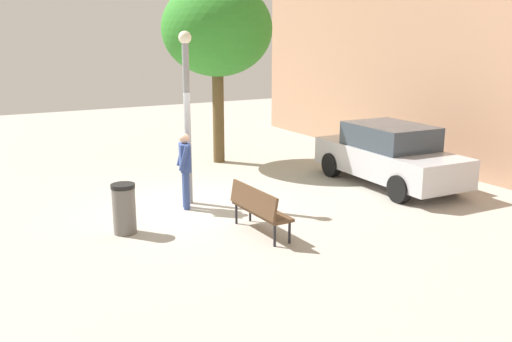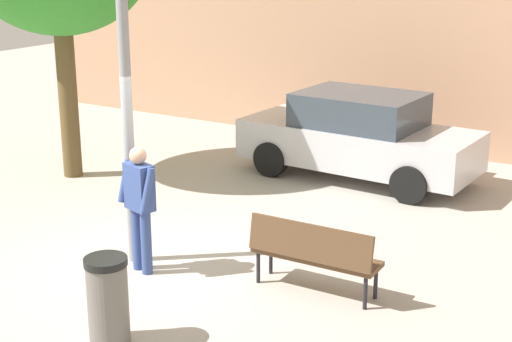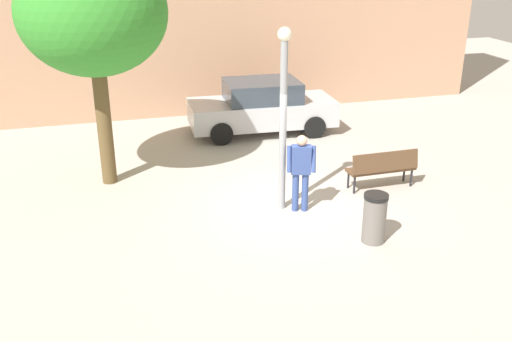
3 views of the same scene
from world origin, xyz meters
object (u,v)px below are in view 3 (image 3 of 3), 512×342
at_px(person_by_lamppost, 301,168).
at_px(lamppost, 283,109).
at_px(park_bench, 383,166).
at_px(plaza_tree, 93,14).
at_px(trash_bin, 374,218).
at_px(parked_car_silver, 262,107).

bearing_deg(person_by_lamppost, lamppost, 146.01).
bearing_deg(park_bench, plaza_tree, 160.91).
distance_m(park_bench, trash_bin, 2.55).
height_order(person_by_lamppost, park_bench, person_by_lamppost).
height_order(person_by_lamppost, trash_bin, person_by_lamppost).
bearing_deg(plaza_tree, person_by_lamppost, -34.81).
relative_size(park_bench, trash_bin, 1.65).
relative_size(plaza_tree, trash_bin, 5.37).
distance_m(plaza_tree, trash_bin, 7.19).
height_order(lamppost, park_bench, lamppost).
relative_size(lamppost, plaza_tree, 0.73).
xyz_separation_m(park_bench, trash_bin, (-1.29, -2.20, -0.05)).
xyz_separation_m(lamppost, park_bench, (2.52, 0.35, -1.65)).
xyz_separation_m(lamppost, trash_bin, (1.23, -1.85, -1.70)).
distance_m(person_by_lamppost, park_bench, 2.30).
bearing_deg(parked_car_silver, trash_bin, -88.24).
relative_size(park_bench, plaza_tree, 0.31).
relative_size(park_bench, parked_car_silver, 0.38).
xyz_separation_m(lamppost, parked_car_silver, (1.01, 5.02, -1.42)).
height_order(person_by_lamppost, plaza_tree, plaza_tree).
bearing_deg(parked_car_silver, person_by_lamppost, -97.40).
bearing_deg(lamppost, person_by_lamppost, -33.99).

